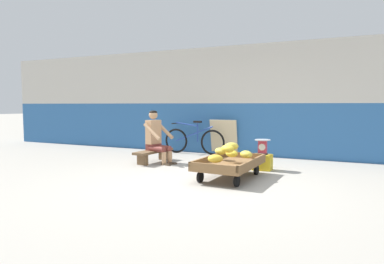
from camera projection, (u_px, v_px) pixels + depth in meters
name	position (u px, v px, depth m)	size (l,w,h in m)	color
ground_plane	(202.00, 184.00, 5.40)	(80.00, 80.00, 0.00)	#A39E93
back_wall	(255.00, 101.00, 8.35)	(16.00, 0.30, 2.73)	#2D609E
banana_cart	(230.00, 165.00, 5.78)	(0.93, 1.49, 0.36)	brown
banana_pile	(229.00, 152.00, 5.70)	(0.83, 1.12, 0.26)	yellow
low_bench	(154.00, 153.00, 7.41)	(0.42, 1.13, 0.27)	brown
vendor_seated	(156.00, 137.00, 7.32)	(0.73, 0.58, 1.14)	tan
plastic_crate	(262.00, 162.00, 6.55)	(0.36, 0.28, 0.30)	gold
weighing_scale	(263.00, 147.00, 6.53)	(0.30, 0.30, 0.29)	#28282D
bicycle_near_left	(194.00, 140.00, 8.65)	(1.66, 0.48, 0.86)	black
sign_board	(224.00, 137.00, 8.53)	(0.70, 0.20, 0.89)	#C6B289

